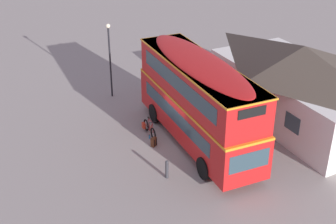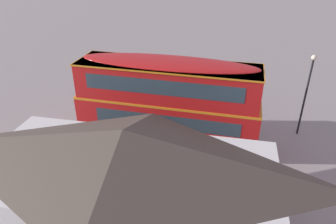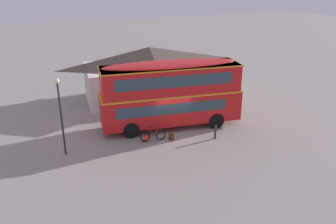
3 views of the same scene
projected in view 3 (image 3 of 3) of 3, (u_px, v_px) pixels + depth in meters
ground_plane at (170, 130)px, 25.29m from camera, size 120.00×120.00×0.00m
double_decker_bus at (171, 92)px, 24.92m from camera, size 10.12×3.45×4.79m
touring_bicycle at (152, 136)px, 23.50m from camera, size 1.73×0.46×1.03m
backpack_on_ground at (171, 136)px, 23.64m from camera, size 0.34×0.38×0.54m
water_bottle_blue_sports at (159, 139)px, 23.57m from camera, size 0.07×0.07×0.25m
pub_building at (149, 72)px, 30.95m from camera, size 11.56×6.39×4.49m
street_lamp at (60, 109)px, 20.87m from camera, size 0.28×0.28×4.85m
kerb_bollard at (215, 132)px, 23.78m from camera, size 0.16×0.16×0.97m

